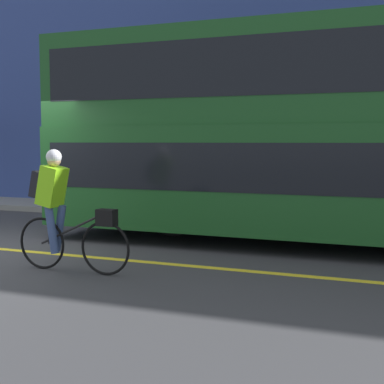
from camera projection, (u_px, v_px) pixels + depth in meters
The scene contains 5 objects.
sidewalk_curb at pixel (121, 209), 13.54m from camera, with size 60.00×1.64×0.14m.
building_facade at pixel (136, 21), 13.98m from camera, with size 60.00×0.30×9.85m.
bus at pixel (356, 126), 8.82m from camera, with size 10.63×2.60×3.67m.
cyclist_on_bike at pixel (61, 206), 7.31m from camera, with size 1.74×0.32×1.68m.
trash_bin at pixel (94, 185), 13.66m from camera, with size 0.46×0.46×1.05m.
Camera 1 is at (6.48, -6.77, 1.79)m, focal length 50.00 mm.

